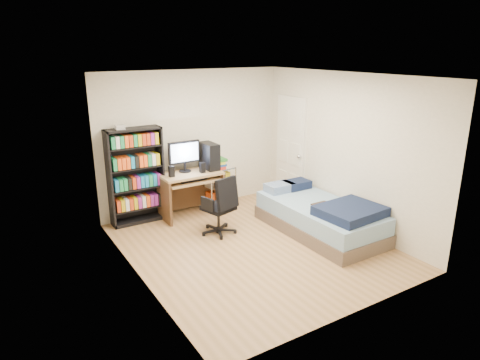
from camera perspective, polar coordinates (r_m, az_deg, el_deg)
room at (r=6.06m, az=1.93°, el=1.87°), size 3.58×4.08×2.58m
media_shelf at (r=7.30m, az=-13.71°, el=0.65°), size 0.91×0.30×1.68m
computer_desk at (r=7.53m, az=-6.05°, el=0.66°), size 1.05×0.61×1.33m
office_chair at (r=6.81m, az=-2.64°, el=-4.75°), size 0.70×0.70×0.96m
wire_cart at (r=7.84m, az=-3.02°, el=0.59°), size 0.63×0.49×0.94m
bed at (r=6.98m, az=10.70°, el=-4.80°), size 1.07×2.15×0.61m
door at (r=8.16m, az=6.77°, el=4.00°), size 0.12×0.80×2.00m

